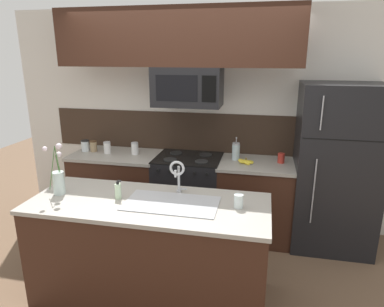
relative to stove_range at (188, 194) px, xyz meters
name	(u,v)px	position (x,y,z in m)	size (l,w,h in m)	color
ground_plane	(169,272)	(0.00, -0.90, -0.46)	(10.00, 10.00, 0.00)	brown
rear_partition	(219,120)	(0.30, 0.38, 0.84)	(5.20, 0.10, 2.60)	silver
splash_band	(194,132)	(0.00, 0.32, 0.69)	(3.66, 0.01, 0.48)	#332319
back_counter_left	(119,188)	(-0.90, 0.00, -0.01)	(1.07, 0.65, 0.91)	#381E14
back_counter_right	(255,200)	(0.79, 0.00, -0.01)	(0.84, 0.65, 0.91)	#381E14
stove_range	(188,194)	(0.00, 0.00, 0.00)	(0.76, 0.64, 0.93)	black
microwave	(188,87)	(0.00, -0.02, 1.27)	(0.74, 0.40, 0.42)	black
upper_cabinet_band	(176,37)	(-0.11, -0.05, 1.78)	(2.62, 0.34, 0.60)	#381E14
refrigerator	(335,168)	(1.62, 0.02, 0.44)	(0.84, 0.74, 1.80)	black
storage_jar_tall	(85,146)	(-1.32, 0.03, 0.52)	(0.10, 0.10, 0.14)	silver
storage_jar_medium	(94,146)	(-1.22, 0.04, 0.52)	(0.08, 0.08, 0.14)	#997F5B
storage_jar_short	(107,148)	(-1.01, -0.01, 0.52)	(0.08, 0.08, 0.15)	silver
storage_jar_squat	(135,148)	(-0.67, 0.03, 0.52)	(0.09, 0.09, 0.15)	silver
banana_bunch	(246,162)	(0.67, -0.06, 0.47)	(0.19, 0.16, 0.08)	yellow
french_press	(236,151)	(0.54, 0.06, 0.55)	(0.09, 0.09, 0.27)	silver
coffee_tin	(281,158)	(1.05, 0.05, 0.50)	(0.08, 0.08, 0.11)	#B22D23
island_counter	(150,250)	(-0.06, -1.25, -0.01)	(1.98, 0.79, 0.91)	#381E14
kitchen_sink	(172,211)	(0.14, -1.25, 0.38)	(0.76, 0.42, 0.16)	#ADAFB5
sink_faucet	(178,172)	(0.14, -1.04, 0.65)	(0.14, 0.14, 0.31)	#B7BABF
dish_soap_bottle	(118,191)	(-0.32, -1.24, 0.52)	(0.06, 0.05, 0.16)	beige
drinking_glass	(239,201)	(0.68, -1.21, 0.50)	(0.07, 0.07, 0.11)	silver
flower_vase	(59,181)	(-0.86, -1.26, 0.57)	(0.13, 0.15, 0.46)	silver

